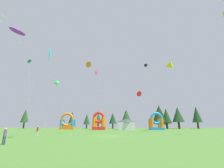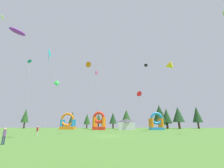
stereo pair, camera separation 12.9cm
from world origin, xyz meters
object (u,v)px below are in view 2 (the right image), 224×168
at_px(kite_white_parafoil, 2,18).
at_px(kite_yellow_delta, 169,66).
at_px(person_near_camera, 4,135).
at_px(person_left_edge, 37,130).
at_px(kite_pink_box, 97,73).
at_px(inflatable_blue_arch, 99,123).
at_px(kite_orange_delta, 90,65).
at_px(inflatable_red_slide, 156,123).
at_px(kite_green_diamond, 57,83).
at_px(kite_black_box, 146,65).
at_px(kite_red_delta, 140,95).
at_px(festival_tent, 126,124).
at_px(inflatable_orange_dome, 68,124).
at_px(kite_teal_parafoil, 30,61).
at_px(kite_cyan_diamond, 49,54).
at_px(kite_purple_parafoil, 17,32).

relative_size(kite_white_parafoil, kite_yellow_delta, 1.28).
relative_size(person_near_camera, person_left_edge, 0.97).
bearing_deg(kite_pink_box, person_left_edge, -107.51).
distance_m(kite_pink_box, inflatable_blue_arch, 17.84).
xyz_separation_m(kite_yellow_delta, person_near_camera, (-27.09, -27.86, -18.15)).
height_order(person_near_camera, person_left_edge, person_left_edge).
xyz_separation_m(kite_orange_delta, inflatable_red_slide, (19.84, 22.63, -12.76)).
bearing_deg(kite_green_diamond, kite_black_box, 29.90).
height_order(kite_red_delta, festival_tent, kite_red_delta).
relative_size(kite_yellow_delta, person_near_camera, 12.72).
height_order(kite_black_box, inflatable_red_slide, kite_black_box).
bearing_deg(festival_tent, inflatable_blue_arch, 178.28).
xyz_separation_m(kite_red_delta, inflatable_orange_dome, (-27.51, 4.42, -10.24)).
bearing_deg(festival_tent, person_left_edge, -120.76).
relative_size(kite_white_parafoil, inflatable_blue_arch, 4.13).
distance_m(kite_green_diamond, person_near_camera, 26.38).
distance_m(kite_green_diamond, kite_white_parafoil, 19.19).
height_order(inflatable_blue_arch, inflatable_red_slide, inflatable_blue_arch).
height_order(kite_white_parafoil, person_left_edge, kite_white_parafoil).
bearing_deg(festival_tent, kite_teal_parafoil, -162.21).
xyz_separation_m(kite_green_diamond, kite_black_box, (27.42, 15.76, 11.13)).
bearing_deg(inflatable_blue_arch, kite_black_box, -2.21).
bearing_deg(festival_tent, kite_white_parafoil, -138.46).
bearing_deg(festival_tent, kite_cyan_diamond, -113.48).
bearing_deg(festival_tent, kite_black_box, -2.79).
xyz_separation_m(kite_orange_delta, kite_black_box, (17.46, 22.36, 8.69)).
height_order(kite_black_box, inflatable_blue_arch, kite_black_box).
relative_size(kite_black_box, inflatable_red_slide, 4.03).
distance_m(kite_green_diamond, person_left_edge, 17.03).
bearing_deg(kite_green_diamond, kite_white_parafoil, -135.30).
bearing_deg(kite_cyan_diamond, kite_green_diamond, 107.10).
height_order(kite_red_delta, person_left_edge, kite_red_delta).
relative_size(kite_pink_box, inflatable_orange_dome, 3.13).
height_order(kite_cyan_diamond, kite_purple_parafoil, kite_purple_parafoil).
relative_size(person_left_edge, inflatable_red_slide, 0.28).
bearing_deg(kite_orange_delta, kite_pink_box, 92.18).
xyz_separation_m(kite_cyan_diamond, kite_red_delta, (19.63, 32.72, -0.52)).
bearing_deg(inflatable_red_slide, person_near_camera, -122.47).
xyz_separation_m(person_near_camera, inflatable_blue_arch, (4.94, 39.62, 1.35)).
distance_m(person_left_edge, inflatable_orange_dome, 33.10).
height_order(kite_black_box, kite_purple_parafoil, kite_black_box).
xyz_separation_m(kite_red_delta, kite_white_parafoil, (-34.78, -25.93, 13.21)).
xyz_separation_m(kite_black_box, inflatable_orange_dome, (-30.16, 4.68, -21.56)).
distance_m(kite_red_delta, kite_pink_box, 17.91).
relative_size(kite_red_delta, inflatable_red_slide, 2.26).
distance_m(kite_orange_delta, kite_black_box, 29.67).
distance_m(kite_white_parafoil, person_left_edge, 27.72).
bearing_deg(kite_cyan_diamond, kite_white_parafoil, 155.87).
relative_size(kite_teal_parafoil, festival_tent, 3.94).
height_order(kite_orange_delta, inflatable_blue_arch, kite_orange_delta).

